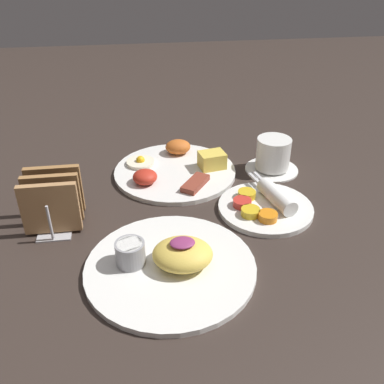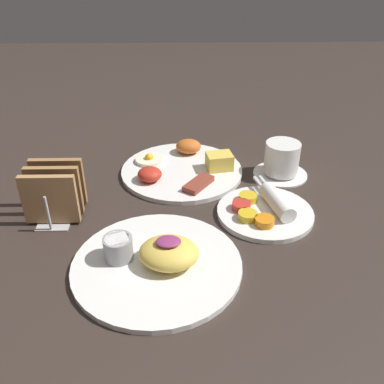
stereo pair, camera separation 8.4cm
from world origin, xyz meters
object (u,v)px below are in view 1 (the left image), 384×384
plate_breakfast (176,168)px  plate_condiments (266,205)px  coffee_cup (273,156)px  toast_rack (53,201)px  plate_foreground (171,262)px

plate_breakfast → plate_condiments: bearing=-47.7°
plate_breakfast → coffee_cup: bearing=-4.8°
plate_breakfast → toast_rack: (-0.24, -0.16, 0.04)m
toast_rack → coffee_cup: size_ratio=0.97×
plate_condiments → toast_rack: size_ratio=1.71×
plate_condiments → plate_foreground: size_ratio=0.72×
plate_foreground → toast_rack: (-0.20, 0.16, 0.03)m
plate_foreground → coffee_cup: coffee_cup is taller
plate_breakfast → plate_condiments: plate_breakfast is taller
plate_condiments → coffee_cup: 0.17m
plate_breakfast → coffee_cup: 0.22m
plate_breakfast → toast_rack: 0.29m
plate_breakfast → plate_foreground: plate_foreground is taller
plate_breakfast → coffee_cup: (0.22, -0.02, 0.03)m
toast_rack → plate_foreground: bearing=-38.2°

